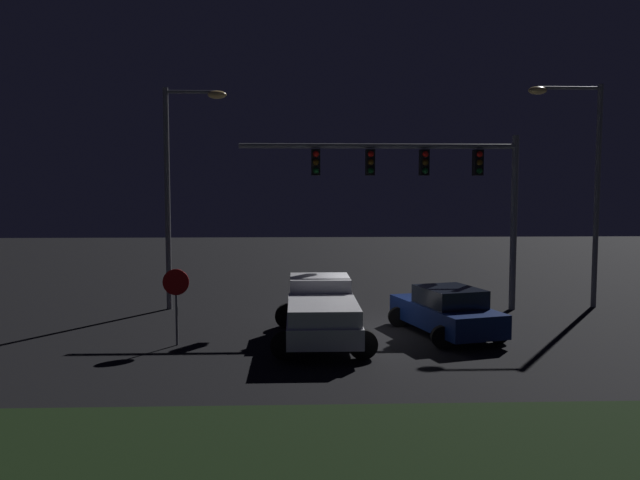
% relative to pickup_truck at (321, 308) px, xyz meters
% --- Properties ---
extents(ground_plane, '(80.00, 80.00, 0.00)m').
position_rel_pickup_truck_xyz_m(ground_plane, '(1.51, 1.40, -1.00)').
color(ground_plane, black).
extents(grass_median, '(23.87, 5.03, 0.10)m').
position_rel_pickup_truck_xyz_m(grass_median, '(1.51, -8.48, -0.95)').
color(grass_median, black).
rests_on(grass_median, ground_plane).
extents(pickup_truck, '(2.87, 5.40, 1.80)m').
position_rel_pickup_truck_xyz_m(pickup_truck, '(0.00, 0.00, 0.00)').
color(pickup_truck, silver).
rests_on(pickup_truck, ground_plane).
extents(car_sedan, '(3.22, 4.72, 1.51)m').
position_rel_pickup_truck_xyz_m(car_sedan, '(3.91, 0.63, -0.26)').
color(car_sedan, navy).
rests_on(car_sedan, ground_plane).
extents(traffic_signal_gantry, '(10.32, 0.56, 6.50)m').
position_rel_pickup_truck_xyz_m(traffic_signal_gantry, '(4.02, 4.71, 4.03)').
color(traffic_signal_gantry, slate).
rests_on(traffic_signal_gantry, ground_plane).
extents(street_lamp_left, '(2.34, 0.44, 8.26)m').
position_rel_pickup_truck_xyz_m(street_lamp_left, '(-5.10, 5.29, 4.17)').
color(street_lamp_left, slate).
rests_on(street_lamp_left, ground_plane).
extents(street_lamp_right, '(2.85, 0.44, 8.45)m').
position_rel_pickup_truck_xyz_m(street_lamp_right, '(10.12, 5.11, 4.32)').
color(street_lamp_right, slate).
rests_on(street_lamp_right, ground_plane).
extents(stop_sign, '(0.76, 0.08, 2.23)m').
position_rel_pickup_truck_xyz_m(stop_sign, '(-4.20, -0.42, 0.56)').
color(stop_sign, slate).
rests_on(stop_sign, ground_plane).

